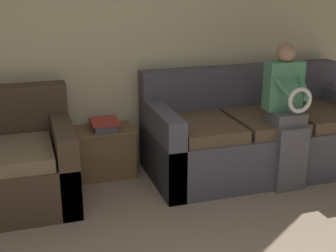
% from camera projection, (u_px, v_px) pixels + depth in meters
% --- Properties ---
extents(wall_back, '(6.86, 0.06, 2.55)m').
position_uv_depth(wall_back, '(99.00, 37.00, 4.31)').
color(wall_back, beige).
rests_on(wall_back, ground_plane).
extents(couch_main, '(2.10, 0.97, 0.96)m').
position_uv_depth(couch_main, '(255.00, 135.00, 4.52)').
color(couch_main, '#4C4C56').
rests_on(couch_main, ground_plane).
extents(child_left_seated, '(0.34, 0.37, 1.27)m').
position_uv_depth(child_left_seated, '(287.00, 111.00, 4.07)').
color(child_left_seated, '#56565B').
rests_on(child_left_seated, ground_plane).
extents(side_shelf, '(0.56, 0.38, 0.46)m').
position_uv_depth(side_shelf, '(104.00, 151.00, 4.41)').
color(side_shelf, brown).
rests_on(side_shelf, ground_plane).
extents(book_stack, '(0.25, 0.32, 0.09)m').
position_uv_depth(book_stack, '(104.00, 124.00, 4.32)').
color(book_stack, '#4C4C56').
rests_on(book_stack, side_shelf).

